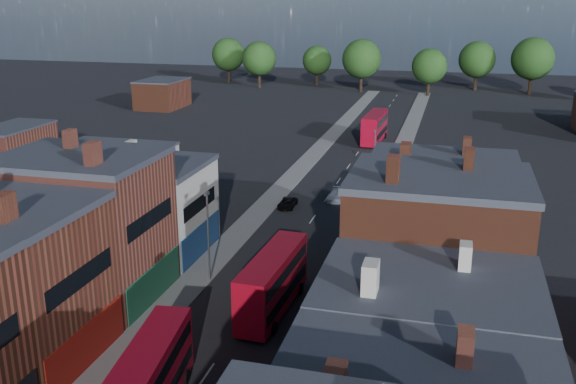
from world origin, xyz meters
The scene contains 9 objects.
pavement_west centered at (-6.50, 50.00, 0.06)m, with size 3.00×200.00×0.12m, color gray.
pavement_east centered at (6.50, 50.00, 0.06)m, with size 3.00×200.00×0.12m, color gray.
lamp_post_2 centered at (-5.20, 30.00, 4.70)m, with size 0.25×0.70×8.12m.
lamp_post_3 centered at (5.20, 60.00, 4.70)m, with size 0.25×0.70×8.12m.
bus_0 centered at (-1.62, 11.39, 2.43)m, with size 3.75×10.65×4.50m.
bus_1 centered at (1.74, 25.95, 2.56)m, with size 3.16×11.08×4.74m.
bus_2 centered at (1.50, 89.19, 2.69)m, with size 3.30×11.66×4.99m.
car_2 centered at (-3.80, 51.31, 0.55)m, with size 1.82×3.94×1.09m, color black.
car_3 centered at (1.20, 55.59, 0.61)m, with size 1.71×4.22×1.22m, color silver.
Camera 1 is at (14.68, -18.25, 24.04)m, focal length 40.00 mm.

